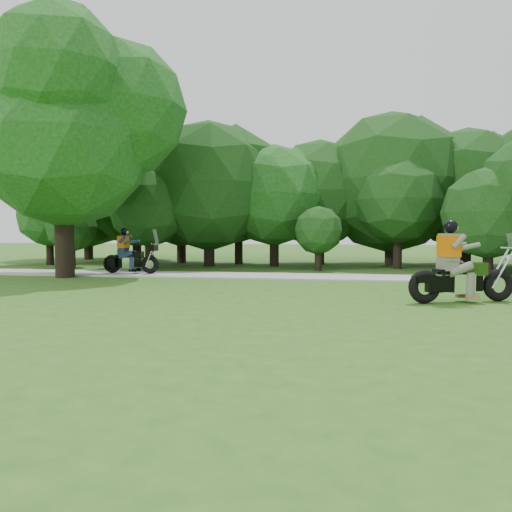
{
  "coord_description": "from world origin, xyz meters",
  "views": [
    {
      "loc": [
        -0.46,
        -10.2,
        1.74
      ],
      "look_at": [
        -2.97,
        4.07,
        0.98
      ],
      "focal_mm": 35.0,
      "sensor_mm": 36.0,
      "label": 1
    }
  ],
  "objects": [
    {
      "name": "walkway",
      "position": [
        0.0,
        8.0,
        0.03
      ],
      "size": [
        60.0,
        2.2,
        0.06
      ],
      "primitive_type": "cube",
      "color": "#A3A39E",
      "rests_on": "ground"
    },
    {
      "name": "touring_motorcycle",
      "position": [
        -8.69,
        7.88,
        0.7
      ],
      "size": [
        2.31,
        0.71,
        1.76
      ],
      "rotation": [
        0.0,
        0.0,
        -0.05
      ],
      "color": "black",
      "rests_on": "walkway"
    },
    {
      "name": "tree_line",
      "position": [
        0.86,
        14.58,
        3.59
      ],
      "size": [
        39.53,
        12.42,
        7.53
      ],
      "color": "black",
      "rests_on": "ground"
    },
    {
      "name": "ground",
      "position": [
        0.0,
        0.0,
        0.0
      ],
      "size": [
        100.0,
        100.0,
        0.0
      ],
      "primitive_type": "plane",
      "color": "#295A19",
      "rests_on": "ground"
    },
    {
      "name": "chopper_motorcycle",
      "position": [
        2.21,
        2.29,
        0.73
      ],
      "size": [
        2.69,
        1.4,
        1.97
      ],
      "rotation": [
        0.0,
        0.0,
        0.36
      ],
      "color": "black",
      "rests_on": "ground"
    },
    {
      "name": "big_tree_west",
      "position": [
        -10.54,
        6.85,
        5.76
      ],
      "size": [
        8.64,
        6.56,
        9.96
      ],
      "color": "black",
      "rests_on": "ground"
    }
  ]
}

